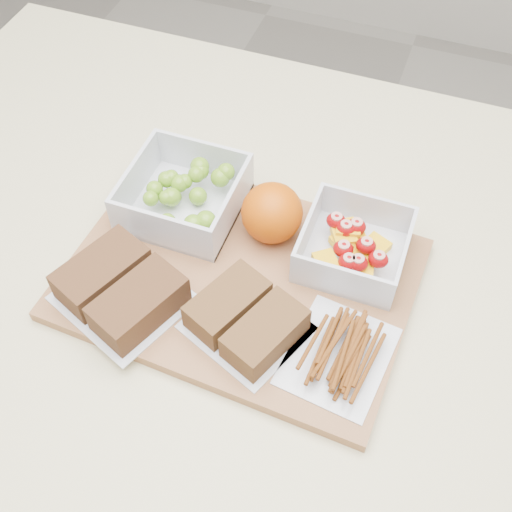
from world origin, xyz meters
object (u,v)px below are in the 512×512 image
object	(u,v)px
cutting_board	(240,279)
sandwich_bag_left	(121,289)
pretzel_bag	(339,350)
sandwich_bag_center	(246,319)
grape_container	(186,195)
orange	(272,213)
fruit_container	(353,248)

from	to	relation	value
cutting_board	sandwich_bag_left	world-z (taller)	sandwich_bag_left
pretzel_bag	sandwich_bag_center	bearing A→B (deg)	-179.68
sandwich_bag_left	sandwich_bag_center	distance (m)	0.16
cutting_board	grape_container	xyz separation A→B (m)	(-0.11, 0.08, 0.03)
sandwich_bag_left	cutting_board	bearing A→B (deg)	34.16
orange	sandwich_bag_left	distance (m)	0.21
grape_container	sandwich_bag_center	size ratio (longest dim) A/B	0.90
cutting_board	pretzel_bag	size ratio (longest dim) A/B	2.92
grape_container	pretzel_bag	distance (m)	0.29
sandwich_bag_left	pretzel_bag	size ratio (longest dim) A/B	1.25
cutting_board	pretzel_bag	distance (m)	0.16
fruit_container	cutting_board	bearing A→B (deg)	-148.87
grape_container	orange	distance (m)	0.12
orange	pretzel_bag	xyz separation A→B (m)	(0.13, -0.15, -0.03)
orange	pretzel_bag	distance (m)	0.20
sandwich_bag_left	pretzel_bag	xyz separation A→B (m)	(0.27, 0.01, -0.01)
orange	sandwich_bag_center	distance (m)	0.15
cutting_board	sandwich_bag_center	bearing A→B (deg)	-60.34
orange	cutting_board	bearing A→B (deg)	-100.30
sandwich_bag_left	pretzel_bag	distance (m)	0.27
cutting_board	orange	bearing A→B (deg)	82.62
fruit_container	sandwich_bag_center	bearing A→B (deg)	-121.88
fruit_container	sandwich_bag_center	size ratio (longest dim) A/B	0.79
cutting_board	sandwich_bag_center	size ratio (longest dim) A/B	2.62
grape_container	sandwich_bag_left	distance (m)	0.16
grape_container	orange	xyz separation A→B (m)	(0.12, -0.00, 0.01)
sandwich_bag_center	pretzel_bag	world-z (taller)	sandwich_bag_center
grape_container	sandwich_bag_left	world-z (taller)	grape_container
grape_container	sandwich_bag_left	size ratio (longest dim) A/B	0.80
sandwich_bag_left	sandwich_bag_center	bearing A→B (deg)	4.86
grape_container	fruit_container	xyz separation A→B (m)	(0.23, -0.01, -0.01)
cutting_board	orange	world-z (taller)	orange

